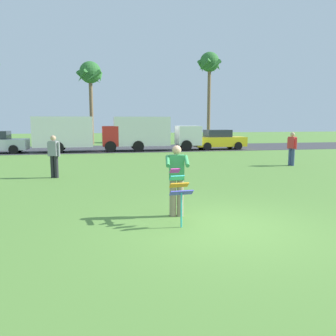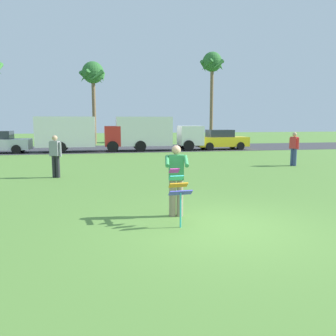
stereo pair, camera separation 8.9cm
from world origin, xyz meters
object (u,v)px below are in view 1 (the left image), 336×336
person_walker_far (292,148)px  parked_truck_white_box (152,133)px  parked_car_yellow (219,140)px  palm_tree_centre_far (209,66)px  kite_held (179,188)px  palm_tree_right_near (90,76)px  person_walker_near (54,155)px  person_kite_flyer (177,178)px  parked_truck_red_cab (75,133)px

person_walker_far → parked_truck_white_box: bearing=118.4°
parked_car_yellow → palm_tree_centre_far: 12.63m
kite_held → palm_tree_right_near: (-2.12, 27.77, 5.81)m
parked_car_yellow → palm_tree_right_near: bearing=139.7°
parked_car_yellow → palm_tree_right_near: 14.54m
person_walker_near → parked_truck_white_box: bearing=63.3°
parked_truck_white_box → person_walker_near: size_ratio=3.90×
person_kite_flyer → person_walker_near: 7.48m
parked_truck_white_box → palm_tree_centre_far: 14.41m
palm_tree_right_near → parked_truck_red_cab: bearing=-97.5°
palm_tree_centre_far → kite_held: bearing=-109.8°
person_kite_flyer → parked_truck_red_cab: 18.78m
kite_held → parked_truck_white_box: bearing=82.5°
palm_tree_right_near → person_walker_near: (-1.33, -20.48, -5.73)m
person_walker_far → kite_held: bearing=-132.9°
parked_truck_red_cab → parked_car_yellow: bearing=-0.0°
palm_tree_right_near → person_kite_flyer: bearing=-85.3°
person_kite_flyer → parked_truck_white_box: bearing=82.5°
kite_held → person_walker_far: size_ratio=0.72×
person_kite_flyer → parked_truck_red_cab: parked_truck_red_cab is taller
parked_truck_red_cab → palm_tree_centre_far: bearing=35.9°
parked_truck_white_box → person_walker_far: size_ratio=3.90×
palm_tree_right_near → person_walker_far: palm_tree_right_near is taller
person_walker_far → parked_truck_red_cab: bearing=137.6°
parked_truck_red_cab → palm_tree_right_near: size_ratio=0.83×
parked_truck_red_cab → parked_truck_white_box: size_ratio=0.99×
person_kite_flyer → person_walker_far: 11.38m
parked_truck_white_box → person_walker_near: parked_truck_white_box is taller
parked_truck_white_box → palm_tree_right_near: (-4.65, 8.60, 5.25)m
parked_truck_white_box → palm_tree_centre_far: (7.95, 9.94, 6.76)m
palm_tree_centre_far → person_walker_near: (-13.94, -21.83, -7.23)m
kite_held → parked_truck_white_box: size_ratio=0.18×
person_kite_flyer → palm_tree_centre_far: (10.38, 28.41, 7.22)m
person_walker_far → palm_tree_right_near: bearing=118.4°
parked_truck_red_cab → person_walker_near: size_ratio=3.88×
person_kite_flyer → parked_car_yellow: size_ratio=0.41×
palm_tree_right_near → person_walker_near: bearing=-93.7°
person_kite_flyer → parked_truck_red_cab: bearing=100.3°
person_kite_flyer → parked_truck_white_box: (2.43, 18.47, 0.46)m
person_kite_flyer → parked_car_yellow: person_kite_flyer is taller
parked_truck_white_box → palm_tree_right_near: bearing=118.4°
parked_truck_white_box → person_walker_near: bearing=-116.7°
parked_truck_white_box → palm_tree_right_near: 11.10m
parked_truck_red_cab → palm_tree_right_near: bearing=82.5°
parked_truck_red_cab → person_walker_far: parked_truck_red_cab is taller
parked_truck_white_box → palm_tree_right_near: palm_tree_right_near is taller
kite_held → palm_tree_centre_far: size_ratio=0.13×
parked_truck_white_box → parked_car_yellow: parked_truck_white_box is taller
person_kite_flyer → person_walker_far: size_ratio=1.00×
parked_truck_white_box → palm_tree_centre_far: size_ratio=0.70×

